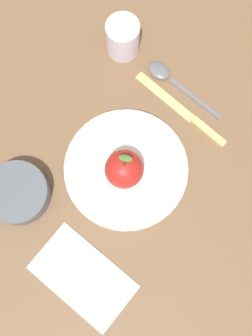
% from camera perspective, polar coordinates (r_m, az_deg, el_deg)
% --- Properties ---
extents(ground_plane, '(2.40, 2.40, 0.00)m').
position_cam_1_polar(ground_plane, '(0.75, 1.41, -0.21)').
color(ground_plane, brown).
extents(dinner_plate, '(0.24, 0.24, 0.02)m').
position_cam_1_polar(dinner_plate, '(0.74, -0.00, -0.15)').
color(dinner_plate, silver).
rests_on(dinner_plate, ground_plane).
extents(apple, '(0.07, 0.07, 0.08)m').
position_cam_1_polar(apple, '(0.69, -0.27, -0.19)').
color(apple, '#B21E19').
rests_on(apple, dinner_plate).
extents(side_bowl, '(0.12, 0.12, 0.04)m').
position_cam_1_polar(side_bowl, '(0.74, -15.67, -3.53)').
color(side_bowl, '#4C5156').
rests_on(side_bowl, ground_plane).
extents(cup, '(0.07, 0.07, 0.08)m').
position_cam_1_polar(cup, '(0.80, -0.48, 18.74)').
color(cup, silver).
rests_on(cup, ground_plane).
extents(knife, '(0.12, 0.20, 0.01)m').
position_cam_1_polar(knife, '(0.78, 9.16, 7.63)').
color(knife, '#D8B766').
rests_on(knife, ground_plane).
extents(spoon, '(0.10, 0.17, 0.01)m').
position_cam_1_polar(spoon, '(0.81, 6.27, 13.18)').
color(spoon, '#59595E').
rests_on(spoon, ground_plane).
extents(linen_napkin, '(0.18, 0.21, 0.00)m').
position_cam_1_polar(linen_napkin, '(0.74, -6.36, -15.65)').
color(linen_napkin, silver).
rests_on(linen_napkin, ground_plane).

